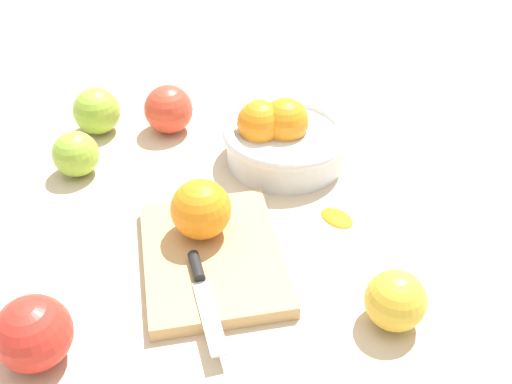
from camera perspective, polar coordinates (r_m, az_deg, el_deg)
ground_plane at (r=0.85m, az=-3.22°, el=-2.69°), size 2.40×2.40×0.00m
bowl at (r=0.94m, az=2.59°, el=5.17°), size 0.20×0.20×0.11m
cutting_board at (r=0.78m, az=-4.13°, el=-6.14°), size 0.25×0.20×0.02m
orange_on_board at (r=0.78m, az=-5.24°, el=-1.64°), size 0.08×0.08×0.08m
knife at (r=0.72m, az=-5.16°, el=-8.95°), size 0.16×0.05×0.01m
apple_front_left at (r=1.05m, az=-14.86°, el=7.42°), size 0.08×0.08×0.08m
apple_front_left_2 at (r=1.03m, az=-8.29°, el=7.76°), size 0.08×0.08×0.08m
apple_front_right at (r=0.70m, az=-20.35°, el=-12.44°), size 0.08×0.08×0.08m
apple_front_left_3 at (r=0.96m, az=-16.71°, el=3.46°), size 0.07×0.07×0.07m
apple_back_right at (r=0.71m, az=13.08°, el=-9.98°), size 0.07×0.07×0.07m
citrus_peel at (r=0.86m, az=7.69°, el=-2.28°), size 0.06×0.06×0.01m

